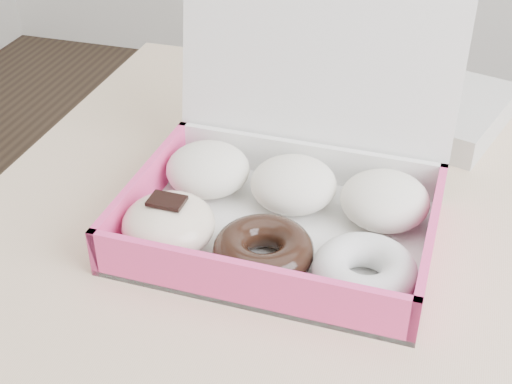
# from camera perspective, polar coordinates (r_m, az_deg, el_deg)

# --- Properties ---
(table) EXTENTS (1.20, 0.80, 0.75)m
(table) POSITION_cam_1_polar(r_m,az_deg,el_deg) (0.89, 17.55, -7.17)
(table) COLOR #D2B18A
(table) RESTS_ON ground
(donut_box) EXTENTS (0.34, 0.30, 0.24)m
(donut_box) POSITION_cam_1_polar(r_m,az_deg,el_deg) (0.79, 2.05, -0.52)
(donut_box) COLOR white
(donut_box) RESTS_ON table
(newspapers) EXTENTS (0.30, 0.27, 0.04)m
(newspapers) POSITION_cam_1_polar(r_m,az_deg,el_deg) (1.06, 12.31, 7.07)
(newspapers) COLOR silver
(newspapers) RESTS_ON table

